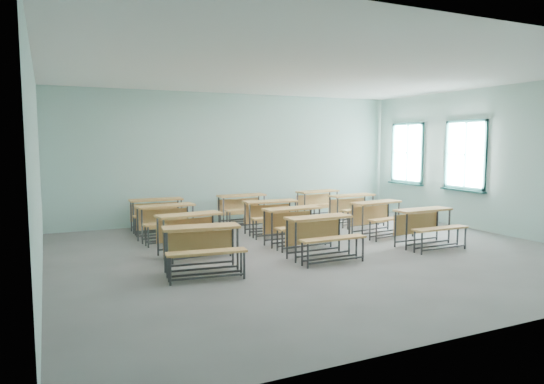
% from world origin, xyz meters
% --- Properties ---
extents(room, '(9.04, 8.04, 3.24)m').
position_xyz_m(room, '(0.08, 0.03, 1.60)').
color(room, gray).
rests_on(room, ground).
extents(desk_unit_r0c0, '(1.25, 0.92, 0.73)m').
position_xyz_m(desk_unit_r0c0, '(-2.29, -0.57, 0.49)').
color(desk_unit_r0c0, '#C38A46').
rests_on(desk_unit_r0c0, ground).
extents(desk_unit_r0c1, '(1.17, 0.79, 0.73)m').
position_xyz_m(desk_unit_r0c1, '(-0.16, -0.50, 0.49)').
color(desk_unit_r0c1, '#C38A46').
rests_on(desk_unit_r0c1, ground).
extents(desk_unit_r0c2, '(1.17, 0.80, 0.73)m').
position_xyz_m(desk_unit_r0c2, '(2.12, -0.54, 0.49)').
color(desk_unit_r0c2, '#C38A46').
rests_on(desk_unit_r0c2, ground).
extents(desk_unit_r1c0, '(1.25, 0.91, 0.73)m').
position_xyz_m(desk_unit_r1c0, '(-2.09, 0.74, 0.49)').
color(desk_unit_r1c0, '#C38A46').
rests_on(desk_unit_r1c0, ground).
extents(desk_unit_r1c1, '(1.20, 0.84, 0.73)m').
position_xyz_m(desk_unit_r1c1, '(-0.06, 0.67, 0.49)').
color(desk_unit_r1c1, '#C38A46').
rests_on(desk_unit_r1c1, ground).
extents(desk_unit_r1c2, '(1.25, 0.93, 0.73)m').
position_xyz_m(desk_unit_r1c2, '(2.02, 0.76, 0.49)').
color(desk_unit_r1c2, '#C38A46').
rests_on(desk_unit_r1c2, ground).
extents(desk_unit_r2c0, '(1.23, 0.89, 0.73)m').
position_xyz_m(desk_unit_r2c0, '(-2.20, 2.14, 0.49)').
color(desk_unit_r2c0, '#C38A46').
rests_on(desk_unit_r2c0, ground).
extents(desk_unit_r2c1, '(1.20, 0.84, 0.73)m').
position_xyz_m(desk_unit_r2c1, '(0.01, 1.87, 0.49)').
color(desk_unit_r2c1, '#C38A46').
rests_on(desk_unit_r2c1, ground).
extents(desk_unit_r2c2, '(1.20, 0.84, 0.73)m').
position_xyz_m(desk_unit_r2c2, '(2.32, 2.12, 0.49)').
color(desk_unit_r2c2, '#C38A46').
rests_on(desk_unit_r2c2, ground).
extents(desk_unit_r3c0, '(1.16, 0.78, 0.73)m').
position_xyz_m(desk_unit_r3c0, '(-2.17, 3.26, 0.49)').
color(desk_unit_r3c0, '#C38A46').
rests_on(desk_unit_r3c0, ground).
extents(desk_unit_r3c1, '(1.18, 0.81, 0.73)m').
position_xyz_m(desk_unit_r3c1, '(-0.11, 3.25, 0.49)').
color(desk_unit_r3c1, '#C38A46').
rests_on(desk_unit_r3c1, ground).
extents(desk_unit_r3c2, '(1.25, 0.92, 0.73)m').
position_xyz_m(desk_unit_r3c2, '(2.06, 3.30, 0.49)').
color(desk_unit_r3c2, '#C38A46').
rests_on(desk_unit_r3c2, ground).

